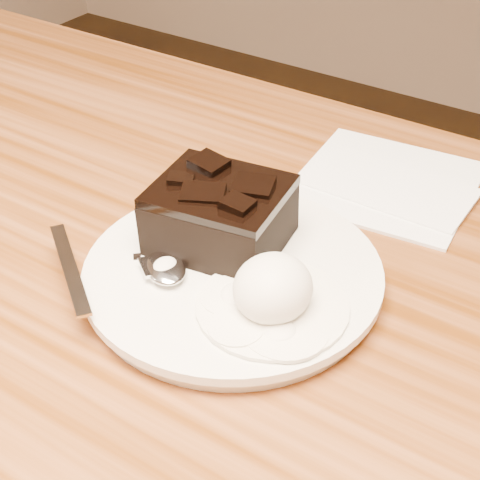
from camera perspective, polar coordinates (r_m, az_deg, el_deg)
The scene contains 9 objects.
plate at distance 0.58m, azimuth -0.55°, elevation -2.90°, with size 0.23×0.23×0.02m, color white.
brownie at distance 0.59m, azimuth -1.54°, elevation 1.68°, with size 0.10×0.09×0.05m, color black.
ice_cream_scoop at distance 0.53m, azimuth 2.54°, elevation -3.71°, with size 0.06×0.06×0.05m, color white.
melt_puddle at distance 0.54m, azimuth 2.49°, elevation -5.19°, with size 0.11×0.11×0.00m, color white.
spoon at distance 0.57m, azimuth -5.76°, elevation -2.30°, with size 0.03×0.17×0.01m, color silver, non-canonical shape.
napkin at distance 0.72m, azimuth 11.14°, elevation 4.43°, with size 0.16×0.16×0.01m, color white.
crumb_a at distance 0.59m, azimuth -0.22°, elevation -0.80°, with size 0.01×0.01×0.00m, color black.
crumb_b at distance 0.53m, azimuth 1.93°, elevation -5.79°, with size 0.01×0.01×0.00m, color black.
crumb_c at distance 0.59m, azimuth -7.91°, elevation -1.28°, with size 0.01×0.00×0.00m, color black.
Camera 1 is at (0.35, -0.32, 1.13)m, focal length 55.56 mm.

